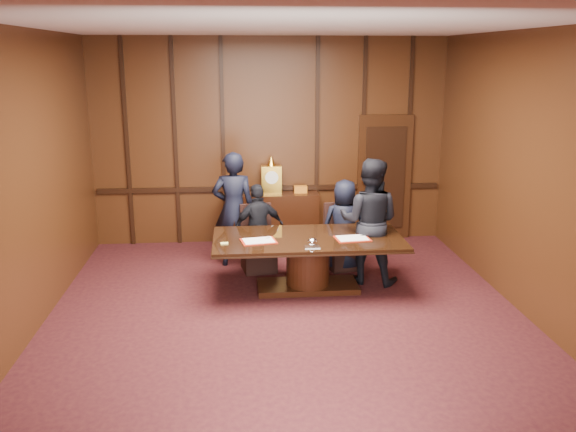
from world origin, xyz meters
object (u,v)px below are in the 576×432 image
object	(u,v)px
conference_table	(308,255)
signatory_left	(259,228)
signatory_right	(344,225)
witness_left	(234,209)
witness_right	(369,221)
sideboard	(272,217)

from	to	relation	value
conference_table	signatory_left	xyz separation A→B (m)	(-0.65, 0.80, 0.16)
signatory_right	witness_left	xyz separation A→B (m)	(-1.67, 0.35, 0.20)
witness_left	witness_right	bearing A→B (deg)	155.13
conference_table	signatory_left	distance (m)	1.04
sideboard	signatory_left	distance (m)	1.40
sideboard	conference_table	world-z (taller)	sideboard
signatory_left	witness_right	world-z (taller)	witness_right
sideboard	witness_right	size ratio (longest dim) A/B	0.89
signatory_left	conference_table	bearing A→B (deg)	113.87
signatory_right	sideboard	bearing A→B (deg)	-51.35
conference_table	witness_left	world-z (taller)	witness_left
conference_table	witness_right	size ratio (longest dim) A/B	1.45
witness_right	signatory_right	bearing A→B (deg)	-43.60
witness_right	witness_left	bearing A→B (deg)	-3.35
sideboard	signatory_right	world-z (taller)	sideboard
witness_right	sideboard	bearing A→B (deg)	-34.44
signatory_left	witness_left	bearing A→B (deg)	-58.85
signatory_left	signatory_right	distance (m)	1.30
signatory_left	signatory_right	size ratio (longest dim) A/B	0.97
sideboard	witness_left	world-z (taller)	witness_left
signatory_left	witness_right	bearing A→B (deg)	144.97
sideboard	witness_right	xyz separation A→B (m)	(1.28, -1.92, 0.42)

